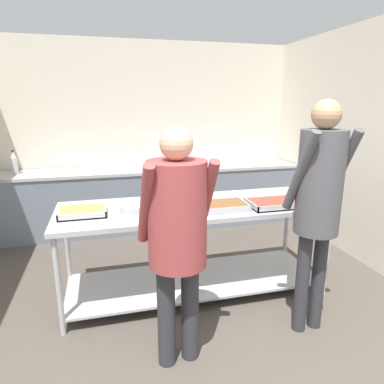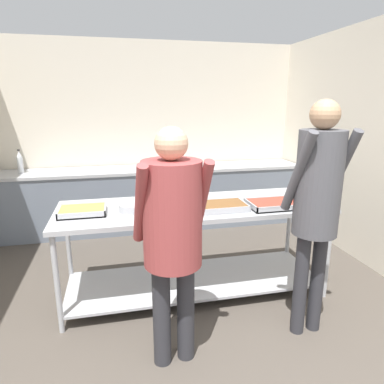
{
  "view_description": "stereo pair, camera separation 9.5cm",
  "coord_description": "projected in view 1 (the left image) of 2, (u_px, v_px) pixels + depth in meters",
  "views": [
    {
      "loc": [
        -0.66,
        -1.1,
        1.8
      ],
      "look_at": [
        0.12,
        1.91,
        0.98
      ],
      "focal_mm": 32.0,
      "sensor_mm": 36.0,
      "label": 1
    },
    {
      "loc": [
        -0.57,
        -1.12,
        1.8
      ],
      "look_at": [
        0.12,
        1.91,
        0.98
      ],
      "focal_mm": 32.0,
      "sensor_mm": 36.0,
      "label": 2
    }
  ],
  "objects": [
    {
      "name": "serving_tray_vegetables",
      "position": [
        83.0,
        212.0,
        2.87
      ],
      "size": [
        0.39,
        0.29,
        0.05
      ],
      "color": "#ADAFB5",
      "rests_on": "serving_counter"
    },
    {
      "name": "guest_serving_left",
      "position": [
        177.0,
        227.0,
        2.21
      ],
      "size": [
        0.51,
        0.39,
        1.66
      ],
      "color": "#2D2D33",
      "rests_on": "ground_plane"
    },
    {
      "name": "serving_tray_greens",
      "position": [
        222.0,
        206.0,
        3.03
      ],
      "size": [
        0.44,
        0.31,
        0.05
      ],
      "color": "#ADAFB5",
      "rests_on": "serving_counter"
    },
    {
      "name": "serving_counter",
      "position": [
        195.0,
        234.0,
        3.22
      ],
      "size": [
        2.47,
        0.84,
        0.88
      ],
      "color": "#ADAFB5",
      "rests_on": "ground_plane"
    },
    {
      "name": "wall_rear",
      "position": [
        148.0,
        135.0,
        5.12
      ],
      "size": [
        4.41,
        0.06,
        2.65
      ],
      "color": "beige",
      "rests_on": "ground_plane"
    },
    {
      "name": "guest_serving_right",
      "position": [
        319.0,
        194.0,
        2.53
      ],
      "size": [
        0.44,
        0.36,
        1.82
      ],
      "color": "#2D2D33",
      "rests_on": "ground_plane"
    },
    {
      "name": "wall_right",
      "position": [
        371.0,
        147.0,
        3.74
      ],
      "size": [
        0.06,
        4.19,
        2.65
      ],
      "color": "beige",
      "rests_on": "ground_plane"
    },
    {
      "name": "sauce_pan",
      "position": [
        134.0,
        207.0,
        2.95
      ],
      "size": [
        0.4,
        0.26,
        0.07
      ],
      "color": "#ADAFB5",
      "rests_on": "serving_counter"
    },
    {
      "name": "back_counter",
      "position": [
        154.0,
        198.0,
        5.0
      ],
      "size": [
        4.25,
        0.65,
        0.89
      ],
      "color": "slate",
      "rests_on": "ground_plane"
    },
    {
      "name": "plate_stack",
      "position": [
        172.0,
        199.0,
        3.21
      ],
      "size": [
        0.27,
        0.27,
        0.07
      ],
      "color": "white",
      "rests_on": "serving_counter"
    },
    {
      "name": "water_bottle",
      "position": [
        14.0,
        163.0,
        4.44
      ],
      "size": [
        0.07,
        0.07,
        0.31
      ],
      "color": "silver",
      "rests_on": "back_counter"
    },
    {
      "name": "broccoli_bowl",
      "position": [
        310.0,
        199.0,
        3.19
      ],
      "size": [
        0.23,
        0.23,
        0.11
      ],
      "color": "silver",
      "rests_on": "serving_counter"
    },
    {
      "name": "serving_tray_roast",
      "position": [
        273.0,
        204.0,
        3.11
      ],
      "size": [
        0.45,
        0.32,
        0.05
      ],
      "color": "#ADAFB5",
      "rests_on": "serving_counter"
    }
  ]
}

